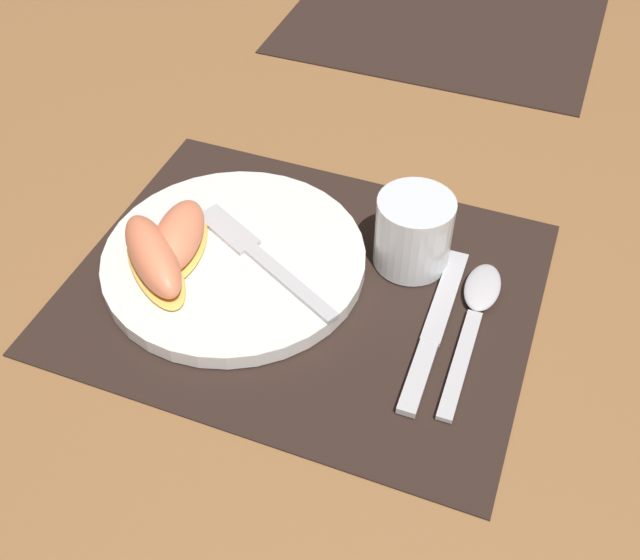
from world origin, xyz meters
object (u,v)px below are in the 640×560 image
at_px(plate, 235,258).
at_px(spoon, 477,306).
at_px(knife, 434,331).
at_px(citrus_wedge_1, 153,258).
at_px(citrus_wedge_0, 179,238).
at_px(juice_glass, 413,235).
at_px(fork, 256,253).

distance_m(plate, spoon, 0.24).
height_order(knife, citrus_wedge_1, citrus_wedge_1).
bearing_deg(spoon, citrus_wedge_1, -165.71).
distance_m(spoon, citrus_wedge_0, 0.29).
relative_size(knife, citrus_wedge_0, 1.81).
height_order(juice_glass, spoon, juice_glass).
distance_m(juice_glass, spoon, 0.09).
relative_size(plate, spoon, 1.37).
relative_size(citrus_wedge_0, citrus_wedge_1, 0.95).
relative_size(plate, juice_glass, 3.44).
xyz_separation_m(fork, citrus_wedge_0, (-0.07, -0.02, 0.01)).
height_order(spoon, fork, fork).
bearing_deg(plate, citrus_wedge_1, -139.26).
relative_size(juice_glass, spoon, 0.40).
xyz_separation_m(knife, spoon, (0.03, 0.04, 0.00)).
height_order(fork, citrus_wedge_1, citrus_wedge_1).
height_order(juice_glass, fork, juice_glass).
xyz_separation_m(plate, knife, (0.21, -0.02, -0.01)).
xyz_separation_m(plate, citrus_wedge_0, (-0.05, -0.02, 0.02)).
bearing_deg(citrus_wedge_0, spoon, 8.19).
height_order(plate, knife, plate).
distance_m(citrus_wedge_0, citrus_wedge_1, 0.04).
xyz_separation_m(juice_glass, knife, (0.05, -0.08, -0.03)).
relative_size(spoon, fork, 1.03).
xyz_separation_m(juice_glass, citrus_wedge_1, (-0.22, -0.12, 0.00)).
height_order(plate, fork, fork).
bearing_deg(knife, citrus_wedge_1, -172.73).
bearing_deg(plate, fork, 10.69).
relative_size(juice_glass, knife, 0.37).
bearing_deg(juice_glass, spoon, -28.91).
distance_m(juice_glass, citrus_wedge_0, 0.23).
relative_size(plate, knife, 1.28).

